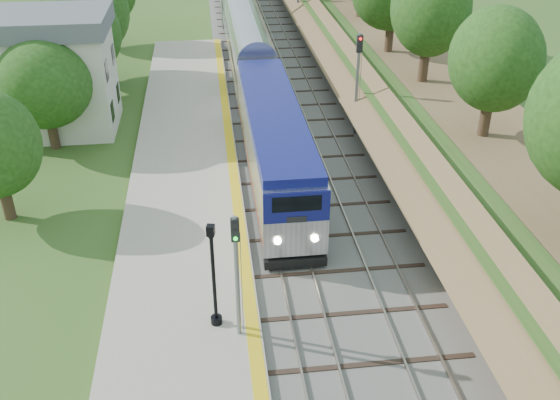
{
  "coord_description": "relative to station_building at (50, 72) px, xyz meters",
  "views": [
    {
      "loc": [
        -3.58,
        -11.95,
        17.48
      ],
      "look_at": [
        -0.5,
        13.31,
        2.8
      ],
      "focal_mm": 40.0,
      "sensor_mm": 36.0,
      "label": 1
    }
  ],
  "objects": [
    {
      "name": "trackbed",
      "position": [
        16.0,
        30.0,
        -4.02
      ],
      "size": [
        9.5,
        170.0,
        0.28
      ],
      "color": "#4C4944",
      "rests_on": "ground"
    },
    {
      "name": "platform",
      "position": [
        8.8,
        -14.0,
        -3.9
      ],
      "size": [
        6.4,
        68.0,
        0.38
      ],
      "primitive_type": "cube",
      "color": "gray",
      "rests_on": "ground"
    },
    {
      "name": "station_building",
      "position": [
        0.0,
        0.0,
        0.0
      ],
      "size": [
        8.6,
        6.6,
        8.0
      ],
      "color": "beige",
      "rests_on": "ground"
    },
    {
      "name": "yellow_stripe",
      "position": [
        11.65,
        -14.0,
        -3.7
      ],
      "size": [
        0.55,
        68.0,
        0.01
      ],
      "primitive_type": "cube",
      "color": "gold",
      "rests_on": "platform"
    },
    {
      "name": "signal_farside",
      "position": [
        20.2,
        -3.59,
        0.22
      ],
      "size": [
        0.38,
        0.3,
        6.85
      ],
      "color": "slate",
      "rests_on": "ground"
    },
    {
      "name": "signal_platform",
      "position": [
        11.1,
        -22.93,
        -0.34
      ],
      "size": [
        0.32,
        0.26,
        5.49
      ],
      "color": "slate",
      "rests_on": "platform"
    },
    {
      "name": "trees_behind_platform",
      "position": [
        2.83,
        -9.33,
        0.44
      ],
      "size": [
        7.82,
        53.32,
        7.21
      ],
      "color": "#332316",
      "rests_on": "ground"
    },
    {
      "name": "lamppost_far",
      "position": [
        10.21,
        -22.21,
        -1.6
      ],
      "size": [
        0.47,
        0.47,
        4.71
      ],
      "color": "black",
      "rests_on": "platform"
    }
  ]
}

